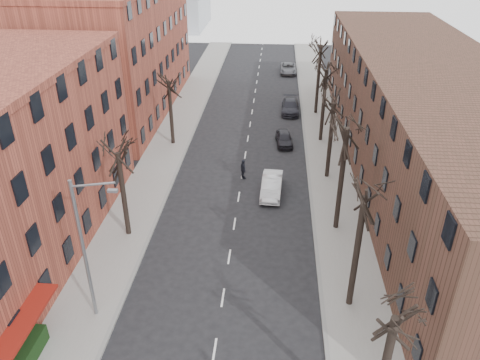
# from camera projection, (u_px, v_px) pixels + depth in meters

# --- Properties ---
(sidewalk_left) EXTENTS (4.00, 90.00, 0.15)m
(sidewalk_left) POSITION_uv_depth(u_px,v_px,m) (171.00, 139.00, 49.13)
(sidewalk_left) COLOR gray
(sidewalk_left) RESTS_ON ground
(sidewalk_right) EXTENTS (4.00, 90.00, 0.15)m
(sidewalk_right) POSITION_uv_depth(u_px,v_px,m) (325.00, 144.00, 48.03)
(sidewalk_right) COLOR gray
(sidewalk_right) RESTS_ON ground
(building_left_far) EXTENTS (12.00, 28.00, 14.00)m
(building_left_far) POSITION_uv_depth(u_px,v_px,m) (115.00, 51.00, 54.18)
(building_left_far) COLOR brown
(building_left_far) RESTS_ON ground
(building_right) EXTENTS (12.00, 50.00, 10.00)m
(building_right) POSITION_uv_depth(u_px,v_px,m) (427.00, 120.00, 40.74)
(building_right) COLOR #4A2D22
(building_right) RESTS_ON ground
(tree_right_b) EXTENTS (5.20, 5.20, 10.80)m
(tree_right_b) POSITION_uv_depth(u_px,v_px,m) (349.00, 305.00, 28.04)
(tree_right_b) COLOR black
(tree_right_b) RESTS_ON ground
(tree_right_c) EXTENTS (5.20, 5.20, 11.60)m
(tree_right_c) POSITION_uv_depth(u_px,v_px,m) (335.00, 228.00, 35.02)
(tree_right_c) COLOR black
(tree_right_c) RESTS_ON ground
(tree_right_d) EXTENTS (5.20, 5.20, 10.00)m
(tree_right_d) POSITION_uv_depth(u_px,v_px,m) (326.00, 177.00, 41.99)
(tree_right_d) COLOR black
(tree_right_d) RESTS_ON ground
(tree_right_e) EXTENTS (5.20, 5.20, 10.80)m
(tree_right_e) POSITION_uv_depth(u_px,v_px,m) (320.00, 141.00, 48.97)
(tree_right_e) COLOR black
(tree_right_e) RESTS_ON ground
(tree_right_f) EXTENTS (5.20, 5.20, 11.60)m
(tree_right_f) POSITION_uv_depth(u_px,v_px,m) (315.00, 114.00, 55.95)
(tree_right_f) COLOR black
(tree_right_f) RESTS_ON ground
(tree_left_a) EXTENTS (5.20, 5.20, 9.50)m
(tree_left_a) POSITION_uv_depth(u_px,v_px,m) (129.00, 235.00, 34.32)
(tree_left_a) COLOR black
(tree_left_a) RESTS_ON ground
(tree_left_b) EXTENTS (5.20, 5.20, 9.50)m
(tree_left_b) POSITION_uv_depth(u_px,v_px,m) (173.00, 144.00, 48.27)
(tree_left_b) COLOR black
(tree_left_b) RESTS_ON ground
(streetlight) EXTENTS (2.45, 0.22, 9.03)m
(streetlight) POSITION_uv_depth(u_px,v_px,m) (86.00, 246.00, 24.87)
(streetlight) COLOR slate
(streetlight) RESTS_ON ground
(silver_sedan) EXTENTS (1.86, 4.77, 1.55)m
(silver_sedan) POSITION_uv_depth(u_px,v_px,m) (272.00, 186.00, 39.12)
(silver_sedan) COLOR silver
(silver_sedan) RESTS_ON ground
(parked_car_near) EXTENTS (1.96, 4.05, 1.33)m
(parked_car_near) POSITION_uv_depth(u_px,v_px,m) (284.00, 138.00, 47.91)
(parked_car_near) COLOR black
(parked_car_near) RESTS_ON ground
(parked_car_mid) EXTENTS (2.12, 5.07, 1.46)m
(parked_car_mid) POSITION_uv_depth(u_px,v_px,m) (290.00, 106.00, 55.97)
(parked_car_mid) COLOR black
(parked_car_mid) RESTS_ON ground
(parked_car_far) EXTENTS (2.38, 5.10, 1.41)m
(parked_car_far) POSITION_uv_depth(u_px,v_px,m) (288.00, 68.00, 70.59)
(parked_car_far) COLOR slate
(parked_car_far) RESTS_ON ground
(pedestrian_crossing) EXTENTS (0.85, 1.16, 1.84)m
(pedestrian_crossing) POSITION_uv_depth(u_px,v_px,m) (243.00, 169.00, 41.38)
(pedestrian_crossing) COLOR black
(pedestrian_crossing) RESTS_ON ground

